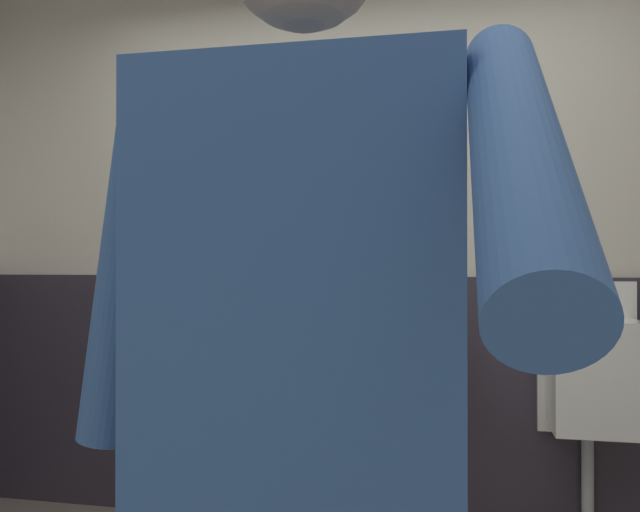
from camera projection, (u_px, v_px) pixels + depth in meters
wall_back at (364, 235)px, 3.03m from camera, size 4.54×0.12×2.72m
wainscot_band_back at (362, 402)px, 2.95m from camera, size 3.94×0.03×1.17m
urinal_left at (244, 361)px, 2.92m from camera, size 0.40×0.34×1.24m
urinal_middle at (408, 367)px, 2.76m from camera, size 0.40×0.34×1.24m
urinal_right at (592, 373)px, 2.61m from camera, size 0.40×0.34×1.24m
privacy_divider_panel at (320, 327)px, 2.77m from camera, size 0.04×0.40×0.90m
person at (302, 374)px, 0.90m from camera, size 0.67×0.60×1.80m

